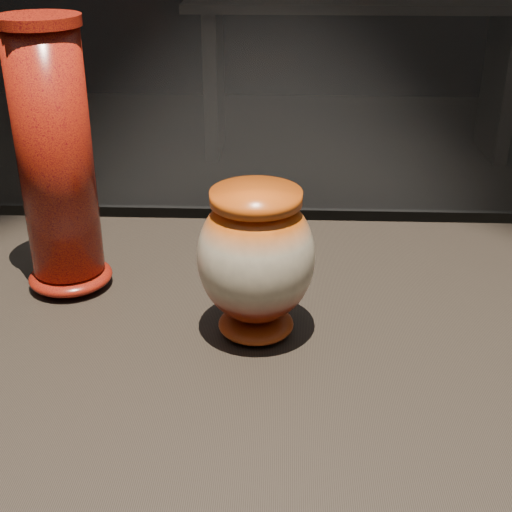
{
  "coord_description": "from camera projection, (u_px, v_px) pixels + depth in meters",
  "views": [
    {
      "loc": [
        -0.06,
        -0.72,
        1.39
      ],
      "look_at": [
        -0.09,
        0.04,
        1.01
      ],
      "focal_mm": 50.0,
      "sensor_mm": 36.0,
      "label": 1
    }
  ],
  "objects": [
    {
      "name": "main_vase",
      "position": [
        256.0,
        259.0,
        0.85
      ],
      "size": [
        0.18,
        0.18,
        0.19
      ],
      "rotation": [
        0.0,
        0.0,
        0.37
      ],
      "color": "maroon",
      "rests_on": "display_plinth"
    },
    {
      "name": "back_shelf",
      "position": [
        358.0,
        46.0,
        4.17
      ],
      "size": [
        2.0,
        0.6,
        0.9
      ],
      "color": "black",
      "rests_on": "ground"
    },
    {
      "name": "tall_vase",
      "position": [
        56.0,
        166.0,
        0.93
      ],
      "size": [
        0.15,
        0.15,
        0.37
      ],
      "rotation": [
        0.0,
        0.0,
        0.34
      ],
      "color": "#B92B0C",
      "rests_on": "display_plinth"
    }
  ]
}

